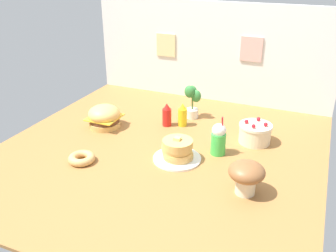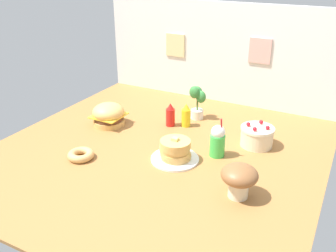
{
  "view_description": "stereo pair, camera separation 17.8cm",
  "coord_description": "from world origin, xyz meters",
  "px_view_note": "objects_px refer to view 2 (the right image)",
  "views": [
    {
      "loc": [
        0.93,
        -2.0,
        1.21
      ],
      "look_at": [
        0.03,
        0.09,
        0.16
      ],
      "focal_mm": 39.6,
      "sensor_mm": 36.0,
      "label": 1
    },
    {
      "loc": [
        1.09,
        -1.92,
        1.21
      ],
      "look_at": [
        0.03,
        0.09,
        0.16
      ],
      "focal_mm": 39.6,
      "sensor_mm": 36.0,
      "label": 2
    }
  ],
  "objects_px": {
    "mustard_bottle": "(186,116)",
    "mushroom_stool": "(239,178)",
    "cream_soda_cup": "(218,141)",
    "potted_plant": "(197,101)",
    "pancake_stack": "(175,151)",
    "ketchup_bottle": "(170,115)",
    "donut_pink_glaze": "(81,155)",
    "burger": "(109,115)",
    "layer_cake": "(257,136)"
  },
  "relations": [
    {
      "from": "donut_pink_glaze",
      "to": "layer_cake",
      "type": "bearing_deg",
      "value": 36.48
    },
    {
      "from": "layer_cake",
      "to": "potted_plant",
      "type": "distance_m",
      "value": 0.61
    },
    {
      "from": "pancake_stack",
      "to": "donut_pink_glaze",
      "type": "distance_m",
      "value": 0.62
    },
    {
      "from": "ketchup_bottle",
      "to": "potted_plant",
      "type": "xyz_separation_m",
      "value": [
        0.13,
        0.22,
        0.06
      ]
    },
    {
      "from": "mustard_bottle",
      "to": "cream_soda_cup",
      "type": "bearing_deg",
      "value": -40.7
    },
    {
      "from": "burger",
      "to": "mustard_bottle",
      "type": "bearing_deg",
      "value": 25.37
    },
    {
      "from": "pancake_stack",
      "to": "mushroom_stool",
      "type": "distance_m",
      "value": 0.52
    },
    {
      "from": "ketchup_bottle",
      "to": "donut_pink_glaze",
      "type": "bearing_deg",
      "value": -111.07
    },
    {
      "from": "donut_pink_glaze",
      "to": "pancake_stack",
      "type": "bearing_deg",
      "value": 26.0
    },
    {
      "from": "ketchup_bottle",
      "to": "donut_pink_glaze",
      "type": "xyz_separation_m",
      "value": [
        -0.28,
        -0.73,
        -0.06
      ]
    },
    {
      "from": "burger",
      "to": "cream_soda_cup",
      "type": "distance_m",
      "value": 0.92
    },
    {
      "from": "donut_pink_glaze",
      "to": "mushroom_stool",
      "type": "distance_m",
      "value": 1.04
    },
    {
      "from": "layer_cake",
      "to": "donut_pink_glaze",
      "type": "distance_m",
      "value": 1.2
    },
    {
      "from": "burger",
      "to": "pancake_stack",
      "type": "xyz_separation_m",
      "value": [
        0.7,
        -0.25,
        -0.02
      ]
    },
    {
      "from": "cream_soda_cup",
      "to": "donut_pink_glaze",
      "type": "relative_size",
      "value": 1.61
    },
    {
      "from": "cream_soda_cup",
      "to": "potted_plant",
      "type": "bearing_deg",
      "value": 126.01
    },
    {
      "from": "mushroom_stool",
      "to": "ketchup_bottle",
      "type": "bearing_deg",
      "value": 139.24
    },
    {
      "from": "cream_soda_cup",
      "to": "mushroom_stool",
      "type": "relative_size",
      "value": 1.36
    },
    {
      "from": "pancake_stack",
      "to": "layer_cake",
      "type": "xyz_separation_m",
      "value": [
        0.41,
        0.44,
        0.01
      ]
    },
    {
      "from": "ketchup_bottle",
      "to": "mustard_bottle",
      "type": "height_order",
      "value": "same"
    },
    {
      "from": "mustard_bottle",
      "to": "donut_pink_glaze",
      "type": "height_order",
      "value": "mustard_bottle"
    },
    {
      "from": "cream_soda_cup",
      "to": "potted_plant",
      "type": "distance_m",
      "value": 0.62
    },
    {
      "from": "mustard_bottle",
      "to": "mushroom_stool",
      "type": "xyz_separation_m",
      "value": [
        0.64,
        -0.7,
        0.03
      ]
    },
    {
      "from": "mustard_bottle",
      "to": "donut_pink_glaze",
      "type": "xyz_separation_m",
      "value": [
        -0.39,
        -0.77,
        -0.06
      ]
    },
    {
      "from": "layer_cake",
      "to": "potted_plant",
      "type": "xyz_separation_m",
      "value": [
        -0.55,
        0.24,
        0.08
      ]
    },
    {
      "from": "burger",
      "to": "pancake_stack",
      "type": "bearing_deg",
      "value": -19.45
    },
    {
      "from": "burger",
      "to": "ketchup_bottle",
      "type": "height_order",
      "value": "ketchup_bottle"
    },
    {
      "from": "layer_cake",
      "to": "donut_pink_glaze",
      "type": "bearing_deg",
      "value": -143.52
    },
    {
      "from": "potted_plant",
      "to": "donut_pink_glaze",
      "type": "bearing_deg",
      "value": -113.3
    },
    {
      "from": "pancake_stack",
      "to": "potted_plant",
      "type": "distance_m",
      "value": 0.7
    },
    {
      "from": "ketchup_bottle",
      "to": "donut_pink_glaze",
      "type": "relative_size",
      "value": 1.08
    },
    {
      "from": "layer_cake",
      "to": "mushroom_stool",
      "type": "height_order",
      "value": "mushroom_stool"
    },
    {
      "from": "burger",
      "to": "potted_plant",
      "type": "height_order",
      "value": "potted_plant"
    },
    {
      "from": "cream_soda_cup",
      "to": "pancake_stack",
      "type": "bearing_deg",
      "value": -140.31
    },
    {
      "from": "burger",
      "to": "potted_plant",
      "type": "xyz_separation_m",
      "value": [
        0.56,
        0.43,
        0.07
      ]
    },
    {
      "from": "burger",
      "to": "layer_cake",
      "type": "relative_size",
      "value": 1.06
    },
    {
      "from": "donut_pink_glaze",
      "to": "potted_plant",
      "type": "relative_size",
      "value": 0.61
    },
    {
      "from": "ketchup_bottle",
      "to": "mustard_bottle",
      "type": "bearing_deg",
      "value": 23.0
    },
    {
      "from": "donut_pink_glaze",
      "to": "mushroom_stool",
      "type": "height_order",
      "value": "mushroom_stool"
    },
    {
      "from": "mushroom_stool",
      "to": "layer_cake",
      "type": "bearing_deg",
      "value": 96.69
    },
    {
      "from": "layer_cake",
      "to": "cream_soda_cup",
      "type": "distance_m",
      "value": 0.33
    },
    {
      "from": "pancake_stack",
      "to": "ketchup_bottle",
      "type": "bearing_deg",
      "value": 120.71
    },
    {
      "from": "layer_cake",
      "to": "cream_soda_cup",
      "type": "bearing_deg",
      "value": -126.29
    },
    {
      "from": "potted_plant",
      "to": "mushroom_stool",
      "type": "bearing_deg",
      "value": -54.26
    },
    {
      "from": "burger",
      "to": "mushroom_stool",
      "type": "xyz_separation_m",
      "value": [
        1.19,
        -0.44,
        0.04
      ]
    },
    {
      "from": "burger",
      "to": "potted_plant",
      "type": "distance_m",
      "value": 0.71
    },
    {
      "from": "pancake_stack",
      "to": "cream_soda_cup",
      "type": "xyz_separation_m",
      "value": [
        0.22,
        0.18,
        0.04
      ]
    },
    {
      "from": "layer_cake",
      "to": "ketchup_bottle",
      "type": "bearing_deg",
      "value": 178.67
    },
    {
      "from": "layer_cake",
      "to": "ketchup_bottle",
      "type": "height_order",
      "value": "ketchup_bottle"
    },
    {
      "from": "cream_soda_cup",
      "to": "potted_plant",
      "type": "height_order",
      "value": "potted_plant"
    }
  ]
}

